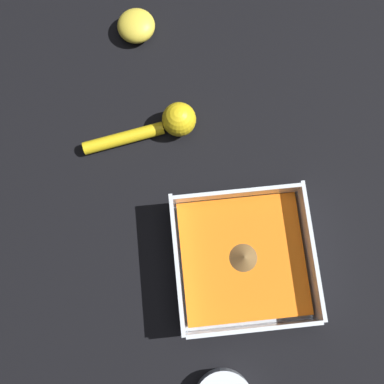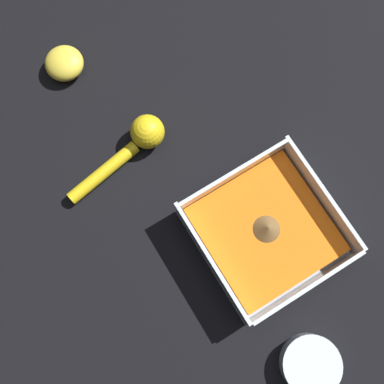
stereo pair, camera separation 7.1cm
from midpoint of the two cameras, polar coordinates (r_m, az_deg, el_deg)
The scene contains 4 objects.
ground_plane at distance 0.73m, azimuth 6.24°, elevation -9.42°, with size 4.00×4.00×0.00m, color black.
square_dish at distance 0.71m, azimuth 9.23°, elevation -9.21°, with size 0.21×0.21×0.07m.
lemon_squeezer at distance 0.75m, azimuth -0.84°, elevation 8.03°, with size 0.07×0.19×0.06m.
lemon_half at distance 0.84m, azimuth -4.65°, elevation 19.84°, with size 0.07×0.07×0.04m.
Camera 1 is at (0.05, -0.05, 0.73)m, focal length 42.00 mm.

